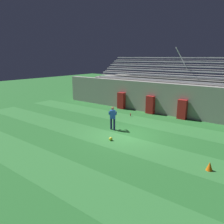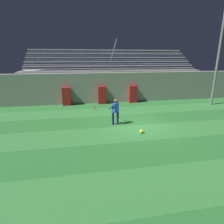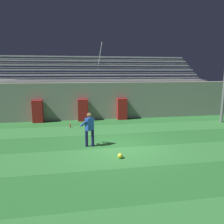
{
  "view_description": "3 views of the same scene",
  "coord_description": "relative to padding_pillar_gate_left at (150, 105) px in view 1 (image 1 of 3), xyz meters",
  "views": [
    {
      "loc": [
        7.56,
        -11.49,
        5.0
      ],
      "look_at": [
        -1.38,
        0.13,
        1.31
      ],
      "focal_mm": 35.0,
      "sensor_mm": 36.0,
      "label": 1
    },
    {
      "loc": [
        -3.66,
        -10.96,
        4.17
      ],
      "look_at": [
        -1.56,
        0.39,
        0.79
      ],
      "focal_mm": 30.0,
      "sensor_mm": 36.0,
      "label": 2
    },
    {
      "loc": [
        -2.01,
        -10.05,
        3.61
      ],
      "look_at": [
        -0.24,
        0.39,
        1.64
      ],
      "focal_mm": 35.0,
      "sensor_mm": 36.0,
      "label": 3
    }
  ],
  "objects": [
    {
      "name": "goalkeeper",
      "position": [
        0.09,
        -5.73,
        0.15
      ],
      "size": [
        0.74,
        0.72,
        1.67
      ],
      "color": "#19194C",
      "rests_on": "ground"
    },
    {
      "name": "back_wall",
      "position": [
        1.48,
        0.55,
        0.59
      ],
      "size": [
        24.0,
        0.6,
        2.8
      ],
      "primitive_type": "cube",
      "color": "#999691",
      "rests_on": "ground"
    },
    {
      "name": "turf_stripe_mid",
      "position": [
        1.48,
        -7.32,
        -0.8
      ],
      "size": [
        28.0,
        2.31,
        0.01
      ],
      "primitive_type": "cube",
      "color": "#337A38",
      "rests_on": "ground"
    },
    {
      "name": "ground_plane",
      "position": [
        1.48,
        -5.95,
        -0.81
      ],
      "size": [
        80.0,
        80.0,
        0.0
      ],
      "primitive_type": "plane",
      "color": "#286B2D"
    },
    {
      "name": "bleacher_stand",
      "position": [
        1.48,
        3.24,
        0.7
      ],
      "size": [
        18.0,
        4.75,
        5.83
      ],
      "color": "#999691",
      "rests_on": "ground"
    },
    {
      "name": "turf_stripe_far",
      "position": [
        1.48,
        -2.7,
        -0.8
      ],
      "size": [
        28.0,
        2.31,
        0.01
      ],
      "primitive_type": "cube",
      "color": "#337A38",
      "rests_on": "ground"
    },
    {
      "name": "water_bottle",
      "position": [
        -0.91,
        -1.86,
        -0.69
      ],
      "size": [
        0.07,
        0.07,
        0.24
      ],
      "primitive_type": "cylinder",
      "color": "red",
      "rests_on": "ground"
    },
    {
      "name": "turf_stripe_near",
      "position": [
        1.48,
        -11.95,
        -0.8
      ],
      "size": [
        28.0,
        2.31,
        0.01
      ],
      "primitive_type": "cube",
      "color": "#337A38",
      "rests_on": "ground"
    },
    {
      "name": "padding_pillar_far_left",
      "position": [
        -3.21,
        0.0,
        0.0
      ],
      "size": [
        0.73,
        0.44,
        1.62
      ],
      "primitive_type": "cube",
      "color": "#B21E1E",
      "rests_on": "ground"
    },
    {
      "name": "soccer_ball",
      "position": [
        1.26,
        -7.47,
        -0.7
      ],
      "size": [
        0.22,
        0.22,
        0.22
      ],
      "primitive_type": "sphere",
      "color": "yellow",
      "rests_on": "ground"
    },
    {
      "name": "padding_pillar_gate_right",
      "position": [
        2.95,
        0.0,
        0.0
      ],
      "size": [
        0.73,
        0.44,
        1.62
      ],
      "primitive_type": "cube",
      "color": "#B21E1E",
      "rests_on": "ground"
    },
    {
      "name": "padding_pillar_gate_left",
      "position": [
        0.0,
        0.0,
        0.0
      ],
      "size": [
        0.73,
        0.44,
        1.62
      ],
      "primitive_type": "cube",
      "color": "#B21E1E",
      "rests_on": "ground"
    },
    {
      "name": "traffic_cone",
      "position": [
        7.07,
        -7.63,
        -0.6
      ],
      "size": [
        0.3,
        0.3,
        0.42
      ],
      "primitive_type": "cone",
      "color": "orange",
      "rests_on": "ground"
    }
  ]
}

